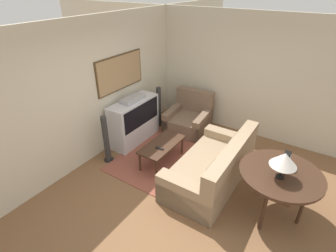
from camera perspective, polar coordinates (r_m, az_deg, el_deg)
ground_plane at (r=4.66m, az=3.53°, el=-14.40°), size 12.00×12.00×0.00m
wall_back at (r=5.13m, az=-17.04°, el=6.71°), size 12.00×0.10×2.70m
wall_right at (r=6.11m, az=16.64°, el=10.34°), size 0.06×12.00×2.70m
area_rug at (r=5.42m, az=-1.21°, el=-6.98°), size 1.95×1.61×0.01m
tv at (r=5.80m, az=-7.35°, el=1.18°), size 1.22×0.46×1.06m
couch at (r=4.76m, az=9.82°, el=-8.99°), size 1.96×1.00×0.90m
armchair at (r=6.32m, az=4.56°, el=1.53°), size 1.05×1.01×0.90m
coffee_table at (r=5.10m, az=-1.33°, el=-4.34°), size 1.01×0.48×0.44m
console_table at (r=4.19m, az=23.33°, el=-10.01°), size 1.18×1.18×0.80m
table_lamp at (r=3.88m, az=23.98°, el=-6.71°), size 0.36×0.36×0.41m
mantel_clock at (r=4.24m, az=24.36°, el=-6.63°), size 0.14×0.10×0.23m
remote at (r=4.93m, az=-1.83°, el=-4.89°), size 0.05×0.16×0.02m
speaker_tower_left at (r=5.25m, az=-13.31°, el=-3.09°), size 0.19×0.19×0.99m
speaker_tower_right at (r=6.42m, az=-2.04°, el=4.03°), size 0.19×0.19×0.99m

